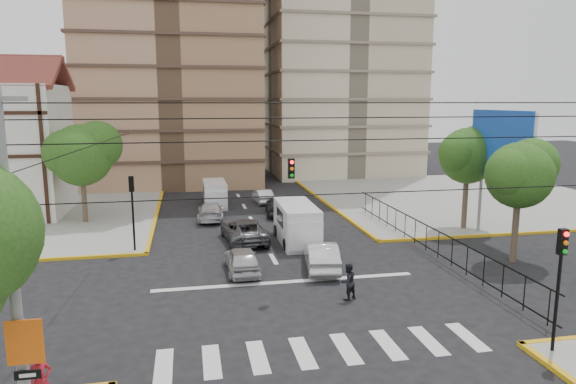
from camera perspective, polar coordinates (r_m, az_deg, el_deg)
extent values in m
plane|color=black|center=(24.57, 0.34, -10.90)|extent=(160.00, 160.00, 0.00)
cube|color=gray|center=(49.84, 18.61, -0.54)|extent=(26.00, 26.00, 0.15)
cube|color=silver|center=(19.23, 4.07, -17.15)|extent=(12.00, 2.40, 0.01)
cube|color=silver|center=(25.67, -0.20, -9.95)|extent=(13.00, 0.40, 0.01)
cylinder|color=slate|center=(33.30, 24.12, -2.33)|extent=(0.20, 0.20, 4.00)
cylinder|color=slate|center=(36.56, 20.54, -1.05)|extent=(0.20, 0.20, 4.00)
cube|color=silver|center=(34.38, 22.69, 4.88)|extent=(0.25, 6.00, 4.00)
cube|color=blue|center=(34.27, 22.41, 4.89)|extent=(0.08, 6.20, 4.20)
cylinder|color=#473828|center=(30.87, 23.96, -3.34)|extent=(0.36, 0.36, 4.20)
sphere|color=#234D16|center=(30.39, 24.33, 1.71)|extent=(3.60, 3.60, 3.60)
sphere|color=#234D16|center=(31.10, 25.43, 2.80)|extent=(2.88, 2.88, 2.88)
sphere|color=#234D16|center=(29.71, 23.55, 1.94)|extent=(2.70, 2.70, 2.70)
cylinder|color=#473828|center=(37.13, 19.09, -0.66)|extent=(0.36, 0.36, 4.48)
sphere|color=#234D16|center=(36.73, 19.35, 3.82)|extent=(3.80, 3.80, 3.80)
sphere|color=#234D16|center=(37.42, 20.43, 4.74)|extent=(3.04, 3.04, 3.04)
sphere|color=#234D16|center=(36.07, 18.56, 4.07)|extent=(2.85, 2.85, 2.85)
cylinder|color=#473828|center=(39.76, -21.73, -0.35)|extent=(0.36, 0.36, 4.20)
sphere|color=#234D16|center=(39.37, -22.00, 3.82)|extent=(4.40, 4.40, 4.40)
sphere|color=#234D16|center=(39.42, -20.41, 4.89)|extent=(3.52, 3.52, 3.52)
sphere|color=#234D16|center=(39.24, -23.37, 4.03)|extent=(3.30, 3.30, 3.30)
cylinder|color=black|center=(20.40, 27.68, -10.88)|extent=(0.12, 0.12, 3.50)
cube|color=black|center=(19.76, 28.20, -4.89)|extent=(0.28, 0.22, 0.90)
sphere|color=#FF0C0C|center=(19.70, 28.27, -4.05)|extent=(0.17, 0.17, 0.17)
cylinder|color=black|center=(31.22, -16.81, -3.12)|extent=(0.12, 0.12, 3.50)
cube|color=black|center=(30.81, -17.01, 0.86)|extent=(0.28, 0.22, 0.90)
sphere|color=#FF0C0C|center=(30.77, -17.04, 1.41)|extent=(0.17, 0.17, 0.17)
cube|color=black|center=(23.14, 0.36, 2.63)|extent=(0.28, 0.22, 0.90)
cylinder|color=black|center=(14.46, 7.48, -0.15)|extent=(18.00, 0.03, 0.03)
cylinder|color=slate|center=(14.78, -28.29, -7.45)|extent=(0.28, 0.28, 9.00)
cylinder|color=slate|center=(15.62, -26.85, -17.90)|extent=(0.08, 0.08, 3.20)
cube|color=#E5590C|center=(15.15, -27.21, -14.62)|extent=(0.90, 0.06, 1.20)
cube|color=black|center=(15.53, -26.94, -17.66)|extent=(0.65, 0.05, 0.25)
cube|color=silver|center=(32.30, 0.96, -3.49)|extent=(2.23, 5.36, 2.44)
cube|color=silver|center=(30.33, 1.80, -4.70)|extent=(2.04, 1.32, 1.70)
cube|color=black|center=(29.83, 1.97, -3.80)|extent=(1.97, 0.14, 0.96)
cylinder|color=black|center=(30.71, -0.23, -5.85)|extent=(0.25, 0.74, 0.74)
cylinder|color=black|center=(31.14, 3.44, -5.64)|extent=(0.25, 0.74, 0.74)
cylinder|color=black|center=(33.94, -1.32, -4.30)|extent=(0.25, 0.74, 0.74)
cylinder|color=black|center=(34.33, 2.01, -4.14)|extent=(0.25, 0.74, 0.74)
cube|color=silver|center=(43.87, -8.14, -0.20)|extent=(1.84, 4.58, 2.10)
cube|color=silver|center=(42.09, -8.00, -0.82)|extent=(1.74, 1.10, 1.46)
cube|color=black|center=(41.69, -7.99, -0.22)|extent=(1.69, 0.10, 0.82)
cylinder|color=black|center=(42.53, -9.18, -1.55)|extent=(0.25, 0.64, 0.64)
cylinder|color=black|center=(42.62, -6.84, -1.47)|extent=(0.25, 0.64, 0.64)
cylinder|color=black|center=(45.40, -9.32, -0.82)|extent=(0.25, 0.64, 0.64)
cylinder|color=black|center=(45.49, -7.13, -0.75)|extent=(0.25, 0.64, 0.64)
imported|color=#BBBBC0|center=(26.94, -5.14, -7.48)|extent=(1.74, 4.10, 1.38)
imported|color=silver|center=(27.38, 3.72, -7.05)|extent=(2.26, 4.71, 1.49)
imported|color=#56575E|center=(32.64, -4.91, -4.26)|extent=(2.84, 5.48, 1.47)
imported|color=silver|center=(38.92, -8.59, -2.09)|extent=(2.15, 4.72, 1.34)
imported|color=#262628|center=(40.13, -1.12, -1.47)|extent=(2.31, 4.67, 1.53)
imported|color=silver|center=(44.83, -2.83, -0.46)|extent=(1.53, 3.78, 1.22)
imported|color=#AA1A25|center=(16.86, -25.81, -18.44)|extent=(0.76, 0.71, 1.75)
imported|color=black|center=(23.43, 6.67, -9.86)|extent=(1.00, 0.92, 1.67)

